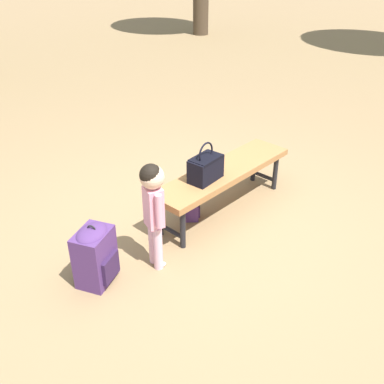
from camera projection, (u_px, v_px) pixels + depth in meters
name	position (u px, v px, depth m)	size (l,w,h in m)	color
ground_plane	(204.00, 229.00, 4.21)	(40.00, 40.00, 0.00)	#8C704C
park_bench	(223.00, 175.00, 4.31)	(1.65, 0.77, 0.45)	#9E6B3D
handbag	(206.00, 167.00, 4.04)	(0.34, 0.23, 0.37)	black
child_standing	(153.00, 201.00, 3.46)	(0.19, 0.22, 0.93)	#E5B2C6
backpack_large	(95.00, 254.00, 3.48)	(0.35, 0.31, 0.53)	#4C2D66
backpack_small	(191.00, 204.00, 4.31)	(0.22, 0.20, 0.30)	#4C2D66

